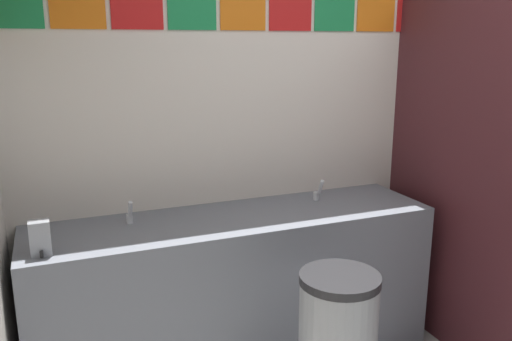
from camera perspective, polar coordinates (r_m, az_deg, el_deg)
name	(u,v)px	position (r m, az deg, el deg)	size (l,w,h in m)	color
wall_back	(327,118)	(3.36, 7.81, 5.73)	(3.80, 0.09, 2.65)	silver
vanity_counter	(237,288)	(3.03, -2.14, -12.69)	(2.22, 0.58, 0.87)	slate
faucet_left	(130,215)	(2.81, -13.62, -4.72)	(0.04, 0.10, 0.14)	silver
faucet_right	(318,192)	(3.15, 6.79, -2.39)	(0.04, 0.10, 0.14)	silver
soap_dispenser	(40,238)	(2.54, -22.52, -6.85)	(0.09, 0.09, 0.16)	gray
toilet	(500,273)	(3.90, 25.12, -10.09)	(0.39, 0.49, 0.74)	white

